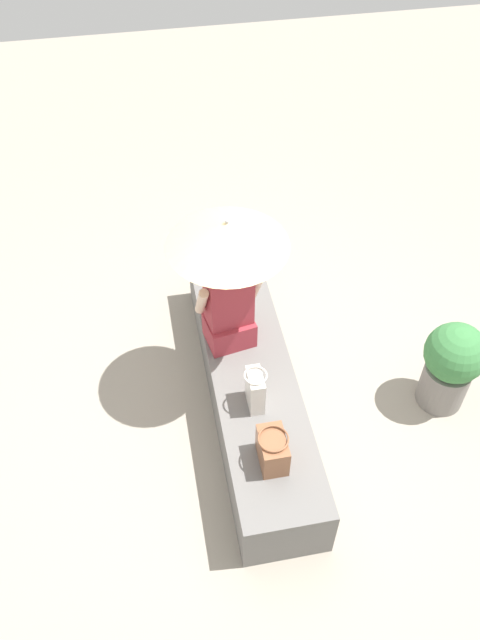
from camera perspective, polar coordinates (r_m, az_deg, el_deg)
The scene contains 8 objects.
ground_plane at distance 5.06m, azimuth 0.91°, elevation -7.36°, with size 14.00×14.00×0.00m, color #9E9384.
stone_bench at distance 4.87m, azimuth 0.94°, elevation -5.75°, with size 2.55×0.60×0.47m, color slate.
person_seated at distance 4.55m, azimuth -1.00°, elevation 1.46°, with size 0.33×0.50×0.90m.
parasol at distance 4.10m, azimuth -1.16°, elevation 7.69°, with size 0.82×0.82×1.16m.
handbag_black at distance 4.13m, azimuth 2.93°, elevation -11.52°, with size 0.27×0.20×0.26m.
tote_bag_canvas at distance 5.03m, azimuth -1.23°, elevation 3.07°, with size 0.25×0.19×0.29m.
shoulder_bag_spare at distance 4.34m, azimuth 1.37°, elevation -6.25°, with size 0.21×0.16×0.33m.
planter_near at distance 4.98m, azimuth 18.39°, elevation -3.75°, with size 0.46×0.46×0.79m.
Camera 1 is at (2.85, -0.62, 4.13)m, focal length 35.75 mm.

